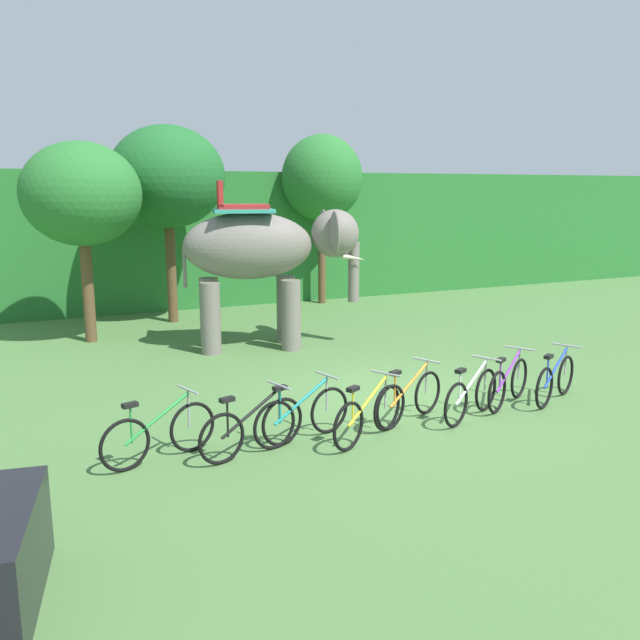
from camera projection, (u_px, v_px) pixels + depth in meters
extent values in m
plane|color=#4C753D|center=(398.00, 398.00, 11.58)|extent=(80.00, 80.00, 0.00)
cube|color=#28702D|center=(205.00, 234.00, 22.90)|extent=(36.00, 6.00, 4.13)
cylinder|color=brown|center=(88.00, 292.00, 15.66)|extent=(0.27, 0.27, 2.42)
ellipsoid|color=#28702D|center=(81.00, 194.00, 15.21)|extent=(2.73, 2.73, 2.39)
cylinder|color=brown|center=(171.00, 273.00, 18.00)|extent=(0.27, 0.27, 2.71)
ellipsoid|color=#1E6028|center=(167.00, 177.00, 17.50)|extent=(3.07, 3.07, 2.70)
cylinder|color=brown|center=(322.00, 260.00, 21.02)|extent=(0.24, 0.24, 2.75)
ellipsoid|color=#28702D|center=(322.00, 178.00, 20.52)|extent=(2.52, 2.52, 2.65)
ellipsoid|color=slate|center=(248.00, 246.00, 14.80)|extent=(3.14, 2.01, 1.50)
cylinder|color=slate|center=(286.00, 309.00, 15.65)|extent=(0.44, 0.44, 1.60)
cylinder|color=slate|center=(291.00, 315.00, 14.91)|extent=(0.44, 0.44, 1.60)
cylinder|color=slate|center=(209.00, 312.00, 15.30)|extent=(0.44, 0.44, 1.60)
cylinder|color=slate|center=(211.00, 318.00, 14.56)|extent=(0.44, 0.44, 1.60)
ellipsoid|color=slate|center=(335.00, 233.00, 15.15)|extent=(1.29, 1.22, 1.10)
ellipsoid|color=slate|center=(323.00, 230.00, 15.70)|extent=(0.34, 0.85, 0.96)
ellipsoid|color=slate|center=(335.00, 233.00, 14.51)|extent=(0.34, 0.85, 0.96)
cylinder|color=slate|center=(354.00, 272.00, 15.41)|extent=(0.26, 0.26, 1.40)
cone|color=beige|center=(349.00, 256.00, 15.54)|extent=(0.58, 0.24, 0.21)
cone|color=beige|center=(354.00, 258.00, 15.12)|extent=(0.58, 0.24, 0.21)
cube|color=teal|center=(243.00, 211.00, 14.63)|extent=(1.56, 1.58, 0.08)
cube|color=#B22323|center=(243.00, 207.00, 14.62)|extent=(1.27, 1.12, 0.10)
cube|color=#B22323|center=(220.00, 194.00, 14.46)|extent=(0.30, 0.90, 0.56)
cylinder|color=slate|center=(185.00, 267.00, 14.61)|extent=(0.08, 0.08, 0.90)
torus|color=black|center=(125.00, 445.00, 8.50)|extent=(0.69, 0.26, 0.71)
torus|color=black|center=(192.00, 427.00, 9.15)|extent=(0.69, 0.26, 0.71)
cylinder|color=green|center=(157.00, 418.00, 8.76)|extent=(0.94, 0.34, 0.54)
cylinder|color=green|center=(131.00, 424.00, 8.51)|extent=(0.03, 0.03, 0.52)
cube|color=black|center=(130.00, 405.00, 8.46)|extent=(0.22, 0.16, 0.06)
cylinder|color=#9E9EA3|center=(189.00, 408.00, 9.07)|extent=(0.03, 0.03, 0.55)
cylinder|color=#9E9EA3|center=(188.00, 390.00, 9.01)|extent=(0.19, 0.51, 0.03)
torus|color=black|center=(222.00, 439.00, 8.72)|extent=(0.70, 0.24, 0.71)
torus|color=black|center=(282.00, 422.00, 9.35)|extent=(0.70, 0.24, 0.71)
cylinder|color=black|center=(251.00, 413.00, 8.97)|extent=(0.95, 0.31, 0.54)
cylinder|color=black|center=(228.00, 418.00, 8.73)|extent=(0.03, 0.03, 0.52)
cube|color=black|center=(227.00, 400.00, 8.68)|extent=(0.22, 0.15, 0.06)
cylinder|color=#9E9EA3|center=(279.00, 404.00, 9.27)|extent=(0.03, 0.03, 0.55)
cylinder|color=#9E9EA3|center=(279.00, 385.00, 9.21)|extent=(0.17, 0.51, 0.03)
torus|color=black|center=(274.00, 425.00, 9.23)|extent=(0.70, 0.23, 0.71)
torus|color=black|center=(329.00, 410.00, 9.85)|extent=(0.70, 0.23, 0.71)
cylinder|color=teal|center=(301.00, 401.00, 9.47)|extent=(0.95, 0.29, 0.54)
cylinder|color=teal|center=(280.00, 406.00, 9.24)|extent=(0.03, 0.03, 0.52)
cube|color=black|center=(280.00, 388.00, 9.19)|extent=(0.22, 0.15, 0.06)
cylinder|color=#9E9EA3|center=(327.00, 393.00, 9.76)|extent=(0.03, 0.03, 0.55)
cylinder|color=#9E9EA3|center=(327.00, 375.00, 9.71)|extent=(0.16, 0.51, 0.03)
torus|color=black|center=(348.00, 426.00, 9.17)|extent=(0.65, 0.38, 0.71)
torus|color=black|center=(387.00, 408.00, 9.95)|extent=(0.65, 0.38, 0.71)
cylinder|color=yellow|center=(368.00, 401.00, 9.49)|extent=(0.88, 0.49, 0.54)
cylinder|color=yellow|center=(353.00, 407.00, 9.20)|extent=(0.03, 0.03, 0.52)
cube|color=black|center=(353.00, 389.00, 9.15)|extent=(0.22, 0.18, 0.06)
cylinder|color=#9E9EA3|center=(385.00, 391.00, 9.86)|extent=(0.03, 0.03, 0.55)
cylinder|color=#9E9EA3|center=(386.00, 374.00, 9.80)|extent=(0.27, 0.47, 0.03)
torus|color=black|center=(391.00, 407.00, 9.98)|extent=(0.67, 0.32, 0.71)
torus|color=black|center=(427.00, 393.00, 10.70)|extent=(0.67, 0.32, 0.71)
cylinder|color=orange|center=(409.00, 385.00, 10.27)|extent=(0.91, 0.42, 0.54)
cylinder|color=orange|center=(395.00, 389.00, 10.00)|extent=(0.03, 0.03, 0.52)
cube|color=black|center=(395.00, 373.00, 9.95)|extent=(0.22, 0.17, 0.06)
cylinder|color=#9E9EA3|center=(426.00, 377.00, 10.61)|extent=(0.03, 0.03, 0.55)
cylinder|color=#9E9EA3|center=(427.00, 360.00, 10.56)|extent=(0.23, 0.49, 0.03)
torus|color=black|center=(456.00, 405.00, 10.09)|extent=(0.66, 0.35, 0.71)
torus|color=black|center=(486.00, 390.00, 10.84)|extent=(0.66, 0.35, 0.71)
cylinder|color=silver|center=(471.00, 382.00, 10.40)|extent=(0.89, 0.46, 0.54)
cylinder|color=silver|center=(460.00, 387.00, 10.12)|extent=(0.03, 0.03, 0.52)
cube|color=black|center=(461.00, 371.00, 10.07)|extent=(0.22, 0.18, 0.06)
cylinder|color=#9E9EA3|center=(485.00, 374.00, 10.75)|extent=(0.03, 0.03, 0.55)
cylinder|color=#9E9EA3|center=(486.00, 358.00, 10.70)|extent=(0.25, 0.48, 0.03)
torus|color=black|center=(497.00, 392.00, 10.72)|extent=(0.64, 0.39, 0.71)
torus|color=black|center=(519.00, 378.00, 11.51)|extent=(0.64, 0.39, 0.71)
cylinder|color=purple|center=(509.00, 371.00, 11.05)|extent=(0.87, 0.51, 0.54)
cylinder|color=purple|center=(500.00, 375.00, 10.75)|extent=(0.03, 0.03, 0.52)
cube|color=black|center=(501.00, 360.00, 10.70)|extent=(0.22, 0.18, 0.06)
cylinder|color=#9E9EA3|center=(519.00, 363.00, 11.42)|extent=(0.03, 0.03, 0.55)
cylinder|color=#9E9EA3|center=(520.00, 348.00, 11.36)|extent=(0.28, 0.47, 0.03)
torus|color=black|center=(544.00, 388.00, 10.95)|extent=(0.66, 0.36, 0.71)
torus|color=black|center=(566.00, 375.00, 11.70)|extent=(0.66, 0.36, 0.71)
cylinder|color=blue|center=(556.00, 368.00, 11.26)|extent=(0.89, 0.47, 0.54)
cylinder|color=blue|center=(548.00, 372.00, 10.97)|extent=(0.03, 0.03, 0.52)
cube|color=black|center=(549.00, 357.00, 10.92)|extent=(0.22, 0.18, 0.06)
cylinder|color=#9E9EA3|center=(566.00, 360.00, 11.61)|extent=(0.03, 0.03, 0.55)
cylinder|color=#9E9EA3|center=(567.00, 346.00, 11.56)|extent=(0.26, 0.48, 0.03)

